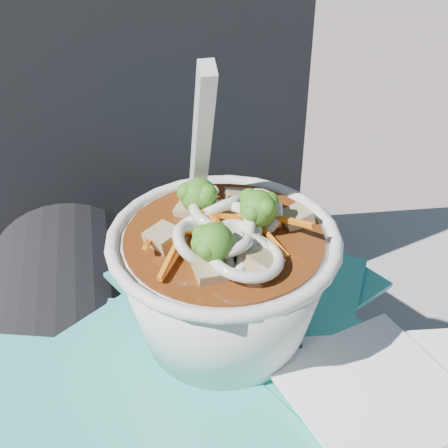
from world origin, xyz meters
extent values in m
cylinder|color=black|center=(-0.09, 0.00, 0.55)|extent=(0.16, 0.48, 0.16)
cylinder|color=black|center=(0.09, 0.00, 0.55)|extent=(0.16, 0.48, 0.16)
cube|color=black|center=(0.00, 0.32, 0.77)|extent=(0.34, 0.18, 0.50)
cube|color=#29AEA0|center=(0.07, 0.07, 0.63)|extent=(0.24, 0.23, 0.00)
cube|color=#29AEA0|center=(0.02, -0.04, 0.63)|extent=(0.22, 0.22, 0.00)
cube|color=#29AEA0|center=(0.10, -0.07, 0.64)|extent=(0.21, 0.20, 0.00)
cube|color=#29AEA0|center=(0.09, 0.04, 0.64)|extent=(0.19, 0.19, 0.00)
cube|color=#29AEA0|center=(-0.01, -0.08, 0.64)|extent=(0.27, 0.27, 0.00)
cube|color=#29AEA0|center=(0.03, -0.01, 0.64)|extent=(0.27, 0.27, 0.00)
cube|color=#29AEA0|center=(0.07, -0.08, 0.64)|extent=(0.23, 0.23, 0.00)
cube|color=#29AEA0|center=(-0.02, -0.08, 0.64)|extent=(0.21, 0.21, 0.00)
cube|color=white|center=(0.14, -0.08, 0.65)|extent=(0.13, 0.13, 0.00)
cube|color=white|center=(0.12, -0.08, 0.65)|extent=(0.13, 0.13, 0.00)
torus|color=silver|center=(0.04, 0.00, 0.73)|extent=(0.16, 0.16, 0.01)
cylinder|color=#4D210B|center=(0.04, 0.00, 0.73)|extent=(0.13, 0.13, 0.01)
torus|color=silver|center=(0.04, -0.01, 0.74)|extent=(0.05, 0.05, 0.01)
torus|color=silver|center=(0.05, 0.00, 0.73)|extent=(0.04, 0.05, 0.04)
torus|color=silver|center=(0.02, -0.01, 0.74)|extent=(0.04, 0.05, 0.04)
torus|color=silver|center=(0.04, 0.01, 0.74)|extent=(0.05, 0.05, 0.03)
torus|color=silver|center=(0.03, 0.03, 0.74)|extent=(0.07, 0.06, 0.06)
torus|color=silver|center=(0.04, 0.00, 0.74)|extent=(0.04, 0.05, 0.04)
torus|color=silver|center=(0.04, 0.01, 0.74)|extent=(0.05, 0.05, 0.01)
torus|color=silver|center=(0.04, -0.02, 0.74)|extent=(0.05, 0.05, 0.03)
torus|color=silver|center=(0.06, 0.01, 0.74)|extent=(0.04, 0.04, 0.04)
torus|color=silver|center=(0.05, -0.03, 0.74)|extent=(0.07, 0.07, 0.02)
torus|color=silver|center=(0.04, 0.00, 0.73)|extent=(0.05, 0.05, 0.02)
torus|color=silver|center=(0.05, -0.03, 0.74)|extent=(0.05, 0.04, 0.03)
torus|color=silver|center=(0.03, -0.03, 0.73)|extent=(0.04, 0.04, 0.03)
cylinder|color=silver|center=(0.03, -0.01, 0.74)|extent=(0.01, 0.03, 0.02)
cylinder|color=silver|center=(0.04, 0.02, 0.74)|extent=(0.03, 0.02, 0.02)
cylinder|color=silver|center=(0.03, 0.04, 0.74)|extent=(0.03, 0.02, 0.01)
cylinder|color=silver|center=(0.04, 0.03, 0.74)|extent=(0.01, 0.03, 0.02)
cylinder|color=silver|center=(0.05, 0.01, 0.74)|extent=(0.01, 0.03, 0.02)
cylinder|color=silver|center=(0.05, -0.01, 0.74)|extent=(0.02, 0.03, 0.02)
cylinder|color=#75A54F|center=(0.06, 0.00, 0.74)|extent=(0.01, 0.01, 0.01)
sphere|color=#276216|center=(0.06, 0.00, 0.75)|extent=(0.02, 0.02, 0.02)
sphere|color=#276216|center=(0.07, 0.00, 0.76)|extent=(0.01, 0.01, 0.01)
sphere|color=#276216|center=(0.06, 0.00, 0.75)|extent=(0.01, 0.01, 0.01)
sphere|color=#276216|center=(0.07, 0.01, 0.76)|extent=(0.01, 0.01, 0.01)
sphere|color=#276216|center=(0.06, 0.01, 0.76)|extent=(0.01, 0.01, 0.01)
cylinder|color=#75A54F|center=(0.03, 0.03, 0.74)|extent=(0.01, 0.01, 0.01)
sphere|color=#276216|center=(0.03, 0.03, 0.75)|extent=(0.02, 0.02, 0.02)
sphere|color=#276216|center=(0.03, 0.02, 0.75)|extent=(0.01, 0.01, 0.01)
sphere|color=#276216|center=(0.03, 0.02, 0.76)|extent=(0.01, 0.01, 0.01)
sphere|color=#276216|center=(0.02, 0.03, 0.75)|extent=(0.01, 0.01, 0.01)
sphere|color=#276216|center=(0.02, 0.03, 0.76)|extent=(0.01, 0.01, 0.01)
cylinder|color=#75A54F|center=(0.03, -0.03, 0.74)|extent=(0.01, 0.01, 0.01)
sphere|color=#276216|center=(0.03, -0.03, 0.75)|extent=(0.02, 0.02, 0.02)
sphere|color=#276216|center=(0.02, -0.03, 0.75)|extent=(0.01, 0.01, 0.01)
sphere|color=#276216|center=(0.02, -0.03, 0.75)|extent=(0.01, 0.01, 0.01)
sphere|color=#276216|center=(0.02, -0.02, 0.75)|extent=(0.01, 0.01, 0.01)
sphere|color=#276216|center=(0.03, -0.02, 0.75)|extent=(0.01, 0.01, 0.01)
cube|color=orange|center=(0.03, 0.02, 0.74)|extent=(0.01, 0.04, 0.01)
cube|color=orange|center=(-0.01, 0.01, 0.74)|extent=(0.02, 0.04, 0.02)
cube|color=orange|center=(0.05, 0.01, 0.74)|extent=(0.05, 0.01, 0.02)
cube|color=orange|center=(0.03, 0.02, 0.74)|extent=(0.01, 0.05, 0.02)
cube|color=orange|center=(0.01, 0.00, 0.74)|extent=(0.03, 0.02, 0.01)
cube|color=orange|center=(0.04, 0.03, 0.74)|extent=(0.03, 0.03, 0.01)
cube|color=orange|center=(0.08, 0.00, 0.75)|extent=(0.02, 0.03, 0.01)
cube|color=orange|center=(0.00, -0.02, 0.74)|extent=(0.02, 0.04, 0.01)
cube|color=orange|center=(0.07, -0.01, 0.74)|extent=(0.02, 0.04, 0.01)
cube|color=orange|center=(0.03, 0.00, 0.74)|extent=(0.04, 0.01, 0.01)
cube|color=#8C754F|center=(0.09, 0.01, 0.73)|extent=(0.03, 0.02, 0.02)
cube|color=#8C754F|center=(0.06, 0.04, 0.73)|extent=(0.02, 0.02, 0.02)
cube|color=#8C754F|center=(0.02, 0.04, 0.74)|extent=(0.02, 0.02, 0.01)
cube|color=#8C754F|center=(0.00, 0.00, 0.74)|extent=(0.03, 0.03, 0.02)
cube|color=#8C754F|center=(0.02, -0.03, 0.73)|extent=(0.02, 0.03, 0.02)
cube|color=#8C754F|center=(0.06, -0.03, 0.74)|extent=(0.03, 0.03, 0.02)
ellipsoid|color=silver|center=(0.03, -0.01, 0.74)|extent=(0.03, 0.04, 0.01)
cube|color=silver|center=(0.03, 0.04, 0.79)|extent=(0.01, 0.07, 0.12)
camera|label=1|loc=(-0.03, -0.32, 0.98)|focal=50.00mm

